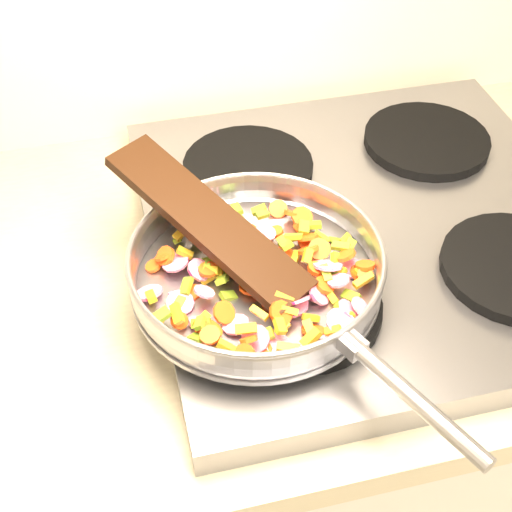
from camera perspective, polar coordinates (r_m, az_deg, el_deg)
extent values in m
cube|color=#939399|center=(1.00, 9.10, 2.19)|extent=(0.60, 0.60, 0.04)
cylinder|color=black|center=(0.85, 3.71, -4.09)|extent=(0.19, 0.19, 0.02)
cylinder|color=black|center=(1.05, -0.64, 7.15)|extent=(0.19, 0.19, 0.02)
cylinder|color=black|center=(1.13, 13.49, 8.99)|extent=(0.19, 0.19, 0.02)
cylinder|color=#9E9EA5|center=(0.86, 0.00, -2.05)|extent=(0.30, 0.30, 0.01)
torus|color=#9E9EA5|center=(0.84, 0.00, -0.83)|extent=(0.34, 0.34, 0.05)
torus|color=#9E9EA5|center=(0.83, 0.00, 0.20)|extent=(0.30, 0.30, 0.01)
cylinder|color=#9E9EA5|center=(0.72, 12.38, -10.95)|extent=(0.10, 0.18, 0.02)
cube|color=#9E9EA5|center=(0.75, 7.63, -7.02)|extent=(0.03, 0.04, 0.02)
cube|color=gold|center=(0.90, 7.08, 1.36)|extent=(0.02, 0.02, 0.01)
cylinder|color=#FF4C14|center=(0.84, -3.84, -1.07)|extent=(0.03, 0.03, 0.01)
cylinder|color=#FF4C14|center=(0.89, 4.15, 1.51)|extent=(0.04, 0.03, 0.02)
cube|color=gold|center=(0.87, 3.13, -0.23)|extent=(0.02, 0.03, 0.01)
cube|color=olive|center=(0.81, 6.90, -4.28)|extent=(0.02, 0.02, 0.02)
cylinder|color=#E31665|center=(0.83, 5.05, -3.02)|extent=(0.04, 0.04, 0.03)
cylinder|color=#FF4C14|center=(0.80, -2.56, -4.54)|extent=(0.04, 0.03, 0.03)
cylinder|color=#FF4C14|center=(0.85, 4.84, -1.01)|extent=(0.03, 0.03, 0.01)
cube|color=olive|center=(0.87, 6.79, 0.80)|extent=(0.03, 0.02, 0.01)
cube|color=gold|center=(0.79, -4.34, -5.09)|extent=(0.02, 0.02, 0.01)
cylinder|color=#FF4C14|center=(0.85, 0.01, -1.13)|extent=(0.03, 0.03, 0.01)
cube|color=gold|center=(0.79, 6.18, -5.93)|extent=(0.02, 0.01, 0.02)
cylinder|color=#E31665|center=(0.85, 5.77, -0.76)|extent=(0.05, 0.04, 0.03)
cylinder|color=#E31665|center=(0.85, -4.55, -1.10)|extent=(0.04, 0.04, 0.03)
cylinder|color=#E31665|center=(0.84, 6.62, -1.97)|extent=(0.03, 0.03, 0.02)
cube|color=gold|center=(0.87, 1.96, -0.56)|extent=(0.02, 0.02, 0.01)
cylinder|color=#FF4C14|center=(0.87, -7.44, -0.02)|extent=(0.03, 0.03, 0.02)
cube|color=olive|center=(0.85, -2.59, -1.64)|extent=(0.02, 0.02, 0.01)
cylinder|color=#FF4C14|center=(0.90, 4.15, 1.08)|extent=(0.03, 0.03, 0.02)
cube|color=gold|center=(0.85, -3.89, -1.75)|extent=(0.02, 0.01, 0.01)
cylinder|color=#E31665|center=(0.78, 0.01, -7.49)|extent=(0.03, 0.03, 0.02)
cylinder|color=#E31665|center=(0.81, 6.55, -5.86)|extent=(0.04, 0.04, 0.03)
cylinder|color=#FF4C14|center=(0.87, 2.30, 0.05)|extent=(0.04, 0.04, 0.02)
cylinder|color=#E31665|center=(0.79, 1.55, -6.94)|extent=(0.04, 0.04, 0.01)
cylinder|color=#FF4C14|center=(0.78, -0.50, -8.02)|extent=(0.03, 0.03, 0.01)
cylinder|color=#E31665|center=(0.86, -6.45, -0.52)|extent=(0.04, 0.04, 0.01)
cube|color=olive|center=(0.91, 0.51, 3.37)|extent=(0.02, 0.01, 0.01)
cylinder|color=#FF4C14|center=(0.83, 3.66, -2.15)|extent=(0.04, 0.04, 0.01)
cube|color=gold|center=(0.80, 4.35, -5.94)|extent=(0.01, 0.03, 0.01)
cylinder|color=#E31665|center=(0.81, 3.28, -3.61)|extent=(0.05, 0.03, 0.03)
cube|color=gold|center=(0.86, -5.71, 0.27)|extent=(0.02, 0.02, 0.02)
cube|color=olive|center=(0.86, 1.61, -0.34)|extent=(0.02, 0.02, 0.01)
cylinder|color=#FF4C14|center=(0.93, 2.85, 3.43)|extent=(0.02, 0.03, 0.02)
cylinder|color=#E31665|center=(0.88, 0.77, 1.88)|extent=(0.03, 0.03, 0.01)
cube|color=gold|center=(0.83, 1.10, -3.05)|extent=(0.02, 0.02, 0.02)
cube|color=gold|center=(0.85, 4.13, 0.00)|extent=(0.02, 0.02, 0.02)
cylinder|color=#E31665|center=(0.86, -1.60, -0.07)|extent=(0.04, 0.05, 0.03)
cube|color=gold|center=(0.90, -4.22, 2.68)|extent=(0.02, 0.02, 0.02)
cube|color=gold|center=(0.80, 2.24, -3.40)|extent=(0.02, 0.02, 0.02)
cylinder|color=#E31665|center=(0.83, -6.08, -3.74)|extent=(0.04, 0.04, 0.01)
cylinder|color=#FF4C14|center=(0.80, 4.64, -5.97)|extent=(0.03, 0.03, 0.02)
cube|color=gold|center=(0.77, 4.40, -6.57)|extent=(0.03, 0.02, 0.02)
cylinder|color=#FF4C14|center=(0.88, -8.22, -0.78)|extent=(0.02, 0.02, 0.01)
cube|color=gold|center=(0.83, -8.39, -3.22)|extent=(0.01, 0.03, 0.02)
cylinder|color=#FF4C14|center=(0.85, 4.78, -2.42)|extent=(0.03, 0.03, 0.02)
cylinder|color=#E31665|center=(0.83, 2.42, -1.80)|extent=(0.05, 0.05, 0.02)
cylinder|color=#FF4C14|center=(0.92, 3.71, 3.15)|extent=(0.03, 0.03, 0.02)
cylinder|color=#E31665|center=(0.84, 4.99, -2.99)|extent=(0.04, 0.04, 0.01)
cylinder|color=#FF4C14|center=(0.91, 0.70, 1.85)|extent=(0.03, 0.03, 0.02)
cube|color=olive|center=(0.78, -4.78, -6.58)|extent=(0.02, 0.02, 0.01)
cylinder|color=#FF4C14|center=(0.77, 3.36, -8.08)|extent=(0.03, 0.04, 0.02)
cylinder|color=#E31665|center=(0.81, 7.43, -4.30)|extent=(0.03, 0.04, 0.03)
cube|color=olive|center=(0.87, 2.41, 0.91)|extent=(0.02, 0.02, 0.02)
cube|color=gold|center=(0.84, 8.58, -1.95)|extent=(0.03, 0.02, 0.01)
cylinder|color=#E31665|center=(0.78, -0.03, -6.64)|extent=(0.04, 0.03, 0.03)
cube|color=olive|center=(0.87, 1.06, -0.45)|extent=(0.02, 0.02, 0.02)
cube|color=olive|center=(0.84, 5.60, -1.37)|extent=(0.01, 0.02, 0.01)
cube|color=olive|center=(0.93, -4.12, 3.43)|extent=(0.02, 0.02, 0.01)
cube|color=olive|center=(0.83, -6.19, -3.79)|extent=(0.02, 0.02, 0.01)
cylinder|color=#FF4C14|center=(0.82, 1.15, -3.76)|extent=(0.02, 0.02, 0.02)
cylinder|color=#FF4C14|center=(0.80, -3.93, -6.18)|extent=(0.04, 0.03, 0.02)
cube|color=olive|center=(0.86, 6.23, -1.31)|extent=(0.02, 0.02, 0.02)
cube|color=olive|center=(0.78, 0.78, -6.36)|extent=(0.02, 0.01, 0.02)
cylinder|color=#E31665|center=(0.85, -8.57, -2.93)|extent=(0.03, 0.03, 0.02)
cylinder|color=#E31665|center=(0.80, 6.76, -5.26)|extent=(0.03, 0.03, 0.02)
cylinder|color=#E31665|center=(0.82, 8.38, -4.07)|extent=(0.03, 0.03, 0.02)
cylinder|color=#FF4C14|center=(0.79, -3.61, -5.82)|extent=(0.04, 0.04, 0.02)
cube|color=olive|center=(0.85, -2.52, -1.06)|extent=(0.02, 0.02, 0.01)
cube|color=gold|center=(0.90, 2.58, 1.41)|extent=(0.03, 0.02, 0.02)
cube|color=gold|center=(0.80, 2.67, -4.38)|extent=(0.02, 0.02, 0.02)
cylinder|color=#E31665|center=(0.88, -0.45, 1.28)|extent=(0.04, 0.03, 0.02)
cylinder|color=#E31665|center=(0.80, 5.80, -6.36)|extent=(0.04, 0.03, 0.02)
cube|color=olive|center=(0.85, -0.54, -0.06)|extent=(0.01, 0.02, 0.01)
cube|color=olive|center=(0.83, 7.60, -3.22)|extent=(0.02, 0.02, 0.02)
cube|color=gold|center=(0.79, 0.26, -4.57)|extent=(0.02, 0.02, 0.01)
cylinder|color=#FF4C14|center=(0.76, -0.92, -7.86)|extent=(0.03, 0.03, 0.02)
cylinder|color=#FF4C14|center=(0.92, 3.59, 2.22)|extent=(0.03, 0.03, 0.02)
cylinder|color=#FF4C14|center=(0.92, -5.20, 3.16)|extent=(0.02, 0.02, 0.02)
cylinder|color=#FF4C14|center=(0.88, -0.84, 1.41)|extent=(0.02, 0.03, 0.02)
cube|color=olive|center=(0.80, -7.67, -4.79)|extent=(0.03, 0.02, 0.01)
cube|color=olive|center=(0.93, -1.53, 3.79)|extent=(0.01, 0.02, 0.01)
cube|color=olive|center=(0.83, -2.22, -3.22)|extent=(0.02, 0.02, 0.02)
cube|color=olive|center=(0.78, -3.09, -7.52)|extent=(0.02, 0.02, 0.02)
cylinder|color=#FF4C14|center=(0.90, -0.63, 1.94)|extent=(0.03, 0.03, 0.01)
cube|color=gold|center=(0.85, -2.88, -1.00)|extent=(0.02, 0.03, 0.02)
cube|color=olive|center=(0.86, 0.13, -0.58)|extent=(0.02, 0.01, 0.01)
cube|color=olive|center=(0.84, -4.08, -1.19)|extent=(0.02, 0.02, 0.02)
cube|color=olive|center=(0.91, 4.62, 2.48)|extent=(0.02, 0.02, 0.01)
cube|color=gold|center=(0.86, 8.46, -0.96)|extent=(0.03, 0.02, 0.01)
cube|color=olive|center=(0.82, 1.53, -3.63)|extent=(0.01, 0.02, 0.02)
cylinder|color=#FF4C14|center=(0.85, 1.34, -1.76)|extent=(0.03, 0.03, 0.02)
cube|color=olive|center=(0.90, -2.36, 2.94)|extent=(0.02, 0.02, 0.02)
cube|color=gold|center=(0.76, 2.60, -7.35)|extent=(0.03, 0.02, 0.01)
cube|color=gold|center=(0.90, 5.26, 1.50)|extent=(0.02, 0.02, 0.02)
cube|color=olive|center=(0.78, -4.52, -5.35)|extent=(0.02, 0.02, 0.01)
cylinder|color=#E31665|center=(0.82, -4.16, -2.87)|extent=(0.03, 0.04, 0.02)
cylinder|color=#FF4C14|center=(0.86, 8.73, -0.76)|extent=(0.03, 0.03, 0.02)
cube|color=olive|center=(0.87, -3.81, -0.25)|extent=(0.02, 0.01, 0.02)
cylinder|color=#E31665|center=(0.91, -4.40, 2.76)|extent=(0.04, 0.03, 0.02)
cube|color=gold|center=(0.86, 6.39, -0.53)|extent=(0.02, 0.03, 0.02)
cylinder|color=#E31665|center=(0.87, 7.71, -1.00)|extent=(0.03, 0.03, 0.01)
cube|color=gold|center=(0.89, -5.91, 1.96)|extent=(0.03, 0.02, 0.02)
cube|color=olive|center=(0.89, 3.85, 2.33)|extent=(0.02, 0.02, 0.01)
cube|color=olive|center=(0.93, -1.62, 3.06)|extent=(0.02, 0.02, 0.01)
cylinder|color=#FF4C14|center=(0.87, 4.21, 0.50)|extent=(0.03, 0.03, 0.02)
cube|color=olive|center=(0.79, -4.43, -5.41)|extent=(0.02, 0.02, 0.02)
cube|color=gold|center=(0.80, -6.35, -4.59)|extent=(0.01, 0.03, 0.02)
cube|color=gold|center=(0.86, 6.58, -1.61)|extent=(0.03, 0.02, 0.02)
cylinder|color=#FF4C14|center=(0.85, 8.73, -1.48)|extent=(0.02, 0.02, 0.02)
cylinder|color=#FF4C14|center=(0.78, 0.36, -7.60)|extent=(0.04, 0.04, 0.02)
cube|color=gold|center=(0.81, -7.69, -5.15)|extent=(0.02, 0.02, 0.01)
cylinder|color=#FF4C14|center=(0.77, -3.69, -6.31)|extent=(0.03, 0.03, 0.01)
cube|color=olive|center=(0.91, 6.54, 1.27)|extent=(0.02, 0.02, 0.01)
cube|color=olive|center=(0.92, 0.24, 3.73)|extent=(0.02, 0.01, 0.01)
cube|color=gold|center=(0.81, 4.41, -4.93)|extent=(0.02, 0.01, 0.02)
cylinder|color=#E31665|center=(0.90, -0.63, 1.19)|extent=(0.05, 0.05, 0.01)
cube|color=olive|center=(0.90, -4.90, 1.81)|extent=(0.03, 0.02, 0.01)
cylinder|color=#FF4C14|center=(0.84, -0.53, -2.58)|extent=(0.03, 0.03, 0.01)
cube|color=gold|center=(0.81, 7.33, -4.44)|extent=(0.01, 0.03, 0.02)
cylinder|color=#E31665|center=(0.80, -1.64, -5.50)|extent=(0.04, 0.05, 0.01)
cylinder|color=#FF4C14|center=(0.79, 2.01, -4.55)|extent=(0.03, 0.03, 0.03)
cube|color=gold|center=(0.84, -3.71, -1.16)|extent=(0.02, 0.02, 0.02)
cylinder|color=#FF4C14|center=(0.94, 1.77, 3.78)|extent=(0.03, 0.03, 0.02)
cube|color=gold|center=(0.89, -2.12, 1.24)|extent=(0.02, 0.02, 0.02)
cylinder|color=#FF4C14|center=(0.84, 5.49, -2.34)|extent=(0.03, 0.03, 0.02)
cylinder|color=#E31665|center=(0.90, 0.00, 1.61)|extent=(0.03, 0.03, 0.02)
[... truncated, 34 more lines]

